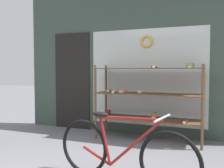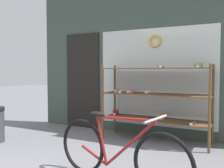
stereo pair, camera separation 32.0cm
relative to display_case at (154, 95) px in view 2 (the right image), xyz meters
The scene contains 3 objects.
storefront_facade 1.01m from the display_case, 129.92° to the left, with size 5.03×0.13×3.49m.
display_case is the anchor object (origin of this frame).
bicycle 1.92m from the display_case, 85.53° to the right, with size 1.75×0.48×0.81m.
Camera 2 is at (1.63, -1.95, 1.28)m, focal length 40.00 mm.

